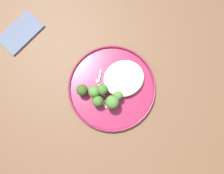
{
  "coord_description": "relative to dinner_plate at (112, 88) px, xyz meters",
  "views": [
    {
      "loc": [
        -0.06,
        -0.14,
        1.41
      ],
      "look_at": [
        -0.01,
        -0.03,
        0.76
      ],
      "focal_mm": 32.7,
      "sensor_mm": 36.0,
      "label": 1
    }
  ],
  "objects": [
    {
      "name": "ground",
      "position": [
        0.01,
        0.03,
        -0.75
      ],
      "size": [
        6.0,
        6.0,
        0.0
      ],
      "primitive_type": "plane",
      "color": "#47423D"
    },
    {
      "name": "wooden_dining_table",
      "position": [
        0.01,
        0.03,
        -0.09
      ],
      "size": [
        1.4,
        1.0,
        0.74
      ],
      "color": "brown",
      "rests_on": "ground"
    },
    {
      "name": "dinner_plate",
      "position": [
        0.0,
        0.0,
        0.0
      ],
      "size": [
        0.29,
        0.29,
        0.02
      ],
      "color": "maroon",
      "rests_on": "wooden_dining_table"
    },
    {
      "name": "noodle_bed",
      "position": [
        0.05,
        0.01,
        0.02
      ],
      "size": [
        0.13,
        0.12,
        0.03
      ],
      "color": "beige",
      "rests_on": "dinner_plate"
    },
    {
      "name": "seared_scallop_right_edge",
      "position": [
        0.05,
        -0.0,
        0.01
      ],
      "size": [
        0.02,
        0.02,
        0.01
      ],
      "color": "#E5C689",
      "rests_on": "dinner_plate"
    },
    {
      "name": "seared_scallop_half_hidden",
      "position": [
        -0.01,
        0.0,
        0.01
      ],
      "size": [
        0.02,
        0.02,
        0.01
      ],
      "color": "beige",
      "rests_on": "dinner_plate"
    },
    {
      "name": "seared_scallop_left_edge",
      "position": [
        0.08,
        0.04,
        0.01
      ],
      "size": [
        0.03,
        0.03,
        0.01
      ],
      "color": "beige",
      "rests_on": "dinner_plate"
    },
    {
      "name": "seared_scallop_on_noodles",
      "position": [
        0.05,
        0.03,
        0.01
      ],
      "size": [
        0.03,
        0.03,
        0.01
      ],
      "color": "beige",
      "rests_on": "dinner_plate"
    },
    {
      "name": "seared_scallop_tiny_bay",
      "position": [
        0.08,
        0.0,
        0.01
      ],
      "size": [
        0.03,
        0.03,
        0.01
      ],
      "color": "#E5C689",
      "rests_on": "dinner_plate"
    },
    {
      "name": "seared_scallop_front_small",
      "position": [
        0.06,
        0.05,
        0.01
      ],
      "size": [
        0.03,
        0.03,
        0.01
      ],
      "color": "#E5C689",
      "rests_on": "dinner_plate"
    },
    {
      "name": "seared_scallop_tilted_round",
      "position": [
        0.02,
        0.03,
        0.01
      ],
      "size": [
        0.03,
        0.03,
        0.01
      ],
      "color": "#DBB77A",
      "rests_on": "dinner_plate"
    },
    {
      "name": "broccoli_floret_tall_stalk",
      "position": [
        -0.03,
        0.0,
        0.03
      ],
      "size": [
        0.04,
        0.04,
        0.05
      ],
      "color": "#7A994C",
      "rests_on": "dinner_plate"
    },
    {
      "name": "broccoli_floret_right_tilted",
      "position": [
        -0.06,
        0.01,
        0.04
      ],
      "size": [
        0.04,
        0.04,
        0.06
      ],
      "color": "#89A356",
      "rests_on": "dinner_plate"
    },
    {
      "name": "broccoli_floret_center_pile",
      "position": [
        -0.06,
        -0.03,
        0.03
      ],
      "size": [
        0.04,
        0.04,
        0.05
      ],
      "color": "#89A356",
      "rests_on": "dinner_plate"
    },
    {
      "name": "broccoli_floret_front_edge",
      "position": [
        -0.02,
        -0.05,
        0.04
      ],
      "size": [
        0.04,
        0.04,
        0.06
      ],
      "color": "#89A356",
      "rests_on": "dinner_plate"
    },
    {
      "name": "broccoli_floret_near_rim",
      "position": [
        -0.09,
        0.03,
        0.03
      ],
      "size": [
        0.04,
        0.04,
        0.05
      ],
      "color": "#89A356",
      "rests_on": "dinner_plate"
    },
    {
      "name": "broccoli_floret_split_head",
      "position": [
        0.0,
        -0.04,
        0.03
      ],
      "size": [
        0.03,
        0.03,
        0.04
      ],
      "color": "#7A994C",
      "rests_on": "dinner_plate"
    },
    {
      "name": "onion_sliver_pale_crescent",
      "position": [
        -0.02,
        0.05,
        0.01
      ],
      "size": [
        0.03,
        0.04,
        0.0
      ],
      "primitive_type": "cube",
      "rotation": [
        0.0,
        0.0,
        4.1
      ],
      "color": "silver",
      "rests_on": "dinner_plate"
    },
    {
      "name": "onion_sliver_long_sliver",
      "position": [
        -0.05,
        -0.03,
        0.01
      ],
      "size": [
        0.01,
        0.05,
        0.0
      ],
      "primitive_type": "cube",
      "rotation": [
        0.0,
        0.0,
        4.84
      ],
      "color": "silver",
      "rests_on": "dinner_plate"
    },
    {
      "name": "onion_sliver_curled_piece",
      "position": [
        -0.05,
        0.0,
        0.01
      ],
      "size": [
        0.04,
        0.04,
        0.0
      ],
      "primitive_type": "cube",
      "rotation": [
        0.0,
        0.0,
        2.37
      ],
      "color": "silver",
      "rests_on": "dinner_plate"
    },
    {
      "name": "onion_sliver_short_strip",
      "position": [
        -0.04,
        0.02,
        0.01
      ],
      "size": [
        0.01,
        0.05,
        0.0
      ],
      "primitive_type": "cube",
      "rotation": [
        0.0,
        0.0,
        1.64
      ],
      "color": "silver",
      "rests_on": "dinner_plate"
    },
    {
      "name": "folded_napkin",
      "position": [
        -0.21,
        0.31,
        -0.0
      ],
      "size": [
        0.17,
        0.14,
        0.01
      ],
      "primitive_type": "cube",
      "rotation": [
        0.0,
        0.0,
        0.41
      ],
      "color": "#4C566B",
      "rests_on": "wooden_dining_table"
    }
  ]
}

